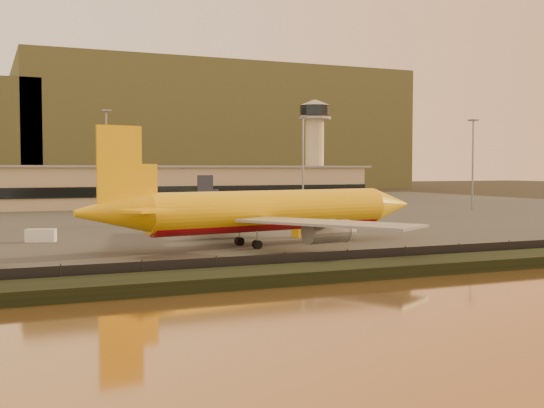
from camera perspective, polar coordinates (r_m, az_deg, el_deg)
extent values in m
plane|color=black|center=(90.66, 1.15, -4.56)|extent=(900.00, 900.00, 0.00)
cube|color=black|center=(75.54, 6.48, -5.56)|extent=(320.00, 7.00, 1.40)
cube|color=#2D2D2D|center=(181.14, -11.28, -0.80)|extent=(320.00, 220.00, 0.20)
cube|color=black|center=(78.92, 5.04, -4.75)|extent=(300.00, 0.05, 2.20)
cube|color=#C9B98B|center=(210.29, -12.97, 1.36)|extent=(160.00, 22.00, 12.00)
cube|color=black|center=(199.31, -12.40, 1.00)|extent=(160.00, 0.60, 3.00)
cube|color=gray|center=(210.22, -12.99, 3.08)|extent=(164.00, 24.00, 0.60)
cylinder|color=#C9B98B|center=(238.30, 3.59, 3.78)|extent=(6.40, 6.40, 30.00)
cylinder|color=black|center=(239.11, 3.60, 7.80)|extent=(10.40, 10.40, 3.50)
cone|color=gray|center=(239.36, 3.60, 8.45)|extent=(11.20, 11.20, 2.00)
cylinder|color=gray|center=(238.91, 3.60, 7.19)|extent=(11.20, 11.20, 0.80)
cylinder|color=slate|center=(164.17, -13.67, 3.19)|extent=(0.50, 0.50, 25.00)
cube|color=slate|center=(164.72, -13.72, 7.61)|extent=(2.20, 2.20, 0.40)
cylinder|color=slate|center=(177.48, 2.60, 3.25)|extent=(0.50, 0.50, 25.00)
cube|color=slate|center=(177.98, 2.61, 7.34)|extent=(2.20, 2.20, 0.40)
cylinder|color=slate|center=(199.51, 16.45, 3.10)|extent=(0.50, 0.50, 25.00)
cube|color=slate|center=(199.96, 16.50, 6.74)|extent=(2.20, 2.20, 0.40)
cube|color=brown|center=(441.22, -6.36, 5.98)|extent=(220.00, 160.00, 70.00)
cylinder|color=#E6AA0C|center=(103.40, -0.03, -0.45)|extent=(40.54, 12.45, 5.80)
cylinder|color=#9E0911|center=(103.47, -0.03, -1.01)|extent=(39.22, 11.01, 4.52)
cone|color=#E6AA0C|center=(118.07, 9.80, -0.06)|extent=(8.67, 7.02, 5.80)
cone|color=#E6AA0C|center=(92.30, -13.26, -0.67)|extent=(10.86, 7.40, 5.80)
cube|color=#E6AA0C|center=(92.49, -12.65, 3.30)|extent=(6.12, 1.49, 10.14)
cube|color=#E6AA0C|center=(98.47, -13.16, -0.19)|extent=(6.31, 6.26, 0.35)
cube|color=#E6AA0C|center=(87.65, -10.62, -0.55)|extent=(7.49, 7.47, 0.35)
cube|color=gray|center=(116.20, -4.62, -0.58)|extent=(12.98, 26.17, 0.35)
cylinder|color=gray|center=(114.39, -2.49, -1.43)|extent=(7.13, 4.27, 3.19)
cube|color=gray|center=(90.22, 4.68, -1.61)|extent=(19.81, 25.45, 0.35)
cylinder|color=gray|center=(95.02, 4.63, -2.34)|extent=(7.13, 4.27, 3.19)
cylinder|color=black|center=(112.79, 6.54, -2.66)|extent=(1.43, 1.21, 1.28)
cylinder|color=slate|center=(112.72, 6.54, -2.32)|extent=(0.22, 0.22, 2.61)
cylinder|color=black|center=(99.40, -1.25, -3.40)|extent=(1.43, 1.21, 1.28)
cylinder|color=slate|center=(99.33, -1.25, -3.02)|extent=(0.22, 0.22, 2.61)
cylinder|color=black|center=(103.86, -2.76, -3.13)|extent=(1.43, 1.21, 1.28)
cylinder|color=slate|center=(103.79, -2.76, -2.76)|extent=(0.22, 0.22, 2.61)
cylinder|color=white|center=(153.27, -0.89, -0.16)|extent=(24.80, 9.35, 3.43)
cylinder|color=gray|center=(153.30, -0.89, -0.39)|extent=(23.95, 8.45, 2.68)
cone|color=white|center=(162.43, 3.31, 0.01)|extent=(5.50, 4.50, 3.43)
cone|color=white|center=(144.66, -5.83, -0.27)|extent=(6.83, 4.83, 3.43)
cube|color=#1C2133|center=(144.85, -5.60, 1.23)|extent=(3.73, 1.19, 6.01)
cube|color=white|center=(148.29, -6.07, -0.09)|extent=(3.65, 3.49, 0.21)
cube|color=white|center=(142.46, -4.64, -0.21)|extent=(4.64, 4.59, 0.21)
cube|color=gray|center=(160.61, -3.08, -0.24)|extent=(6.88, 15.96, 0.21)
cylinder|color=gray|center=(159.73, -2.10, -0.59)|extent=(4.45, 2.83, 1.89)
cube|color=gray|center=(145.39, 1.09, -0.57)|extent=(12.98, 15.31, 0.21)
cylinder|color=gray|center=(148.32, 1.06, -0.87)|extent=(4.45, 2.83, 1.89)
cylinder|color=black|center=(159.21, 1.85, -1.09)|extent=(0.88, 0.77, 0.76)
cylinder|color=slate|center=(159.18, 1.85, -0.95)|extent=(0.18, 0.18, 1.54)
cylinder|color=black|center=(150.70, -1.33, -1.32)|extent=(0.88, 0.77, 0.76)
cylinder|color=slate|center=(150.67, -1.33, -1.17)|extent=(0.18, 0.18, 1.54)
cylinder|color=black|center=(153.20, -2.01, -1.25)|extent=(0.88, 0.77, 0.76)
cylinder|color=slate|center=(153.18, -2.01, -1.10)|extent=(0.18, 0.18, 1.54)
cube|color=#E6AA0C|center=(116.63, 2.62, -2.34)|extent=(4.19, 2.78, 1.74)
cube|color=white|center=(114.87, -18.77, -2.50)|extent=(4.98, 3.40, 2.05)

